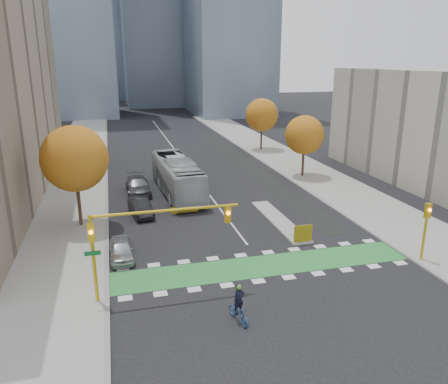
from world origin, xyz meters
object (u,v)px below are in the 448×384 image
traffic_signal_east (426,223)px  cyclist (239,309)px  traffic_signal_west (140,231)px  parked_car_b (141,207)px  parked_car_c (138,186)px  parked_car_a (121,249)px  hazard_board (303,234)px  tree_west (75,159)px  bus (177,176)px  tree_east_near (304,135)px  tree_east_far (262,115)px

traffic_signal_east → cyclist: traffic_signal_east is taller
traffic_signal_west → parked_car_b: traffic_signal_west is taller
parked_car_c → parked_car_a: bearing=-99.6°
hazard_board → tree_west: (-16.00, 7.80, 4.82)m
traffic_signal_east → cyclist: 14.52m
tree_west → cyclist: bearing=-62.0°
cyclist → bus: 23.26m
traffic_signal_east → bus: 23.76m
tree_east_near → parked_car_c: 19.39m
hazard_board → tree_west: 18.44m
parked_car_c → parked_car_b: bearing=-93.5°
cyclist → bus: size_ratio=0.16×
cyclist → parked_car_b: 18.09m
tree_east_near → tree_east_far: 16.01m
hazard_board → parked_car_a: hazard_board is taller
bus → traffic_signal_west: bearing=-107.4°
cyclist → tree_west: bearing=102.5°
tree_west → cyclist: tree_west is taller
traffic_signal_west → parked_car_b: (0.84, 14.01, -3.30)m
parked_car_c → bus: bearing=-16.5°
hazard_board → tree_east_near: (8.00, 17.80, 4.06)m
bus → parked_car_a: 15.30m
bus → parked_car_b: (-4.09, -5.52, -1.09)m
cyclist → tree_east_near: bearing=44.1°
traffic_signal_west → tree_east_far: bearing=62.1°
tree_west → parked_car_c: (5.14, 8.06, -4.81)m
tree_east_near → traffic_signal_west: tree_east_near is taller
tree_west → bus: tree_west is taller
hazard_board → tree_east_far: bearing=75.9°
hazard_board → parked_car_b: parked_car_b is taller
tree_west → traffic_signal_east: 25.90m
tree_west → traffic_signal_west: (4.07, -12.51, -1.58)m
hazard_board → tree_east_far: tree_east_far is taller
parked_car_b → parked_car_c: parked_car_c is taller
tree_east_near → parked_car_b: tree_east_near is taller
bus → cyclist: bearing=-94.2°
traffic_signal_west → parked_car_c: bearing=87.0°
hazard_board → cyclist: (-7.39, -8.41, -0.09)m
traffic_signal_east → parked_car_b: size_ratio=0.93×
bus → parked_car_b: bearing=-129.7°
parked_car_a → parked_car_c: parked_car_c is taller
traffic_signal_west → bus: bearing=75.8°
tree_west → parked_car_a: 9.09m
traffic_signal_east → cyclist: (-13.89, -3.70, -2.03)m
tree_east_far → traffic_signal_east: size_ratio=1.87×
tree_east_near → bus: (-15.00, -2.98, -3.04)m
tree_east_far → bus: size_ratio=0.58×
tree_east_near → bus: 15.59m
tree_east_near → traffic_signal_east: 22.66m
parked_car_b → parked_car_a: bearing=-110.6°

